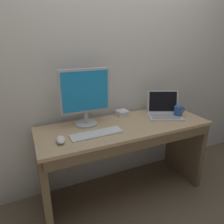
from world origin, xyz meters
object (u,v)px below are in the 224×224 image
external_monitor (85,96)px  computer_mouse (61,140)px  external_drive_box (122,113)px  laptop_silver (164,109)px  coffee_mug (178,111)px  wired_keyboard (97,134)px

external_monitor → computer_mouse: (-0.28, -0.23, -0.25)m
computer_mouse → external_drive_box: size_ratio=1.02×
laptop_silver → coffee_mug: bearing=-40.2°
external_drive_box → coffee_mug: bearing=-27.2°
laptop_silver → external_monitor: bearing=174.6°
external_monitor → coffee_mug: (0.91, -0.17, -0.22)m
wired_keyboard → external_drive_box: 0.50m
external_monitor → coffee_mug: bearing=-10.5°
computer_mouse → external_drive_box: external_drive_box is taller
external_monitor → external_drive_box: 0.49m
external_monitor → wired_keyboard: external_monitor is taller
wired_keyboard → coffee_mug: bearing=3.4°
laptop_silver → external_drive_box: (-0.39, 0.16, -0.04)m
laptop_silver → external_monitor: 0.83m
laptop_silver → wired_keyboard: bearing=-169.6°
external_drive_box → wired_keyboard: bearing=-141.9°
wired_keyboard → computer_mouse: computer_mouse is taller
wired_keyboard → coffee_mug: coffee_mug is taller
external_monitor → wired_keyboard: 0.35m
external_drive_box → coffee_mug: coffee_mug is taller
external_monitor → external_drive_box: size_ratio=4.26×
laptop_silver → wired_keyboard: (-0.78, -0.14, -0.05)m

